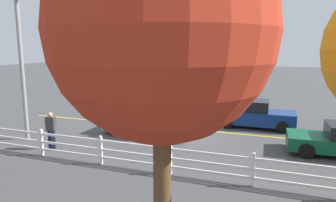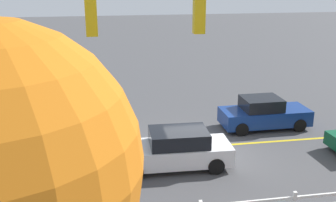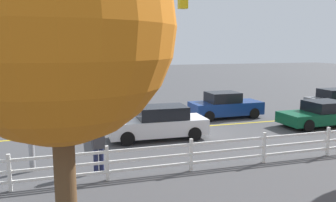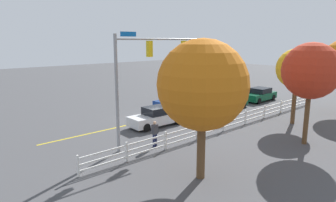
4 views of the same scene
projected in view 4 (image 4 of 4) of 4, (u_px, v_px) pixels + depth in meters
ground_plane at (156, 119)px, 25.83m from camera, size 120.00×120.00×0.00m
lane_center_stripe at (188, 112)px, 28.44m from camera, size 28.00×0.16×0.01m
signal_assembly at (143, 67)px, 18.52m from camera, size 6.89×0.38×7.18m
car_0 at (228, 102)px, 29.55m from camera, size 4.61×2.03×1.36m
car_1 at (259, 95)px, 33.43m from camera, size 4.46×2.06×1.47m
car_2 at (175, 102)px, 29.50m from camera, size 4.34×1.86×1.57m
car_3 at (157, 117)px, 23.64m from camera, size 4.59×1.94×1.54m
car_4 at (226, 92)px, 35.32m from camera, size 4.29×1.87×1.41m
pedestrian at (155, 133)px, 18.90m from camera, size 0.44×0.33×1.69m
white_rail_fence at (235, 120)px, 23.20m from camera, size 26.10×0.10×1.15m
tree_0 at (297, 69)px, 23.52m from camera, size 3.20×3.20×6.10m
tree_1 at (311, 71)px, 18.67m from camera, size 3.58×3.58×6.60m
tree_2 at (203, 85)px, 13.85m from camera, size 4.31×4.31×6.80m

